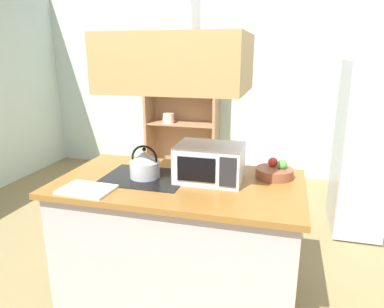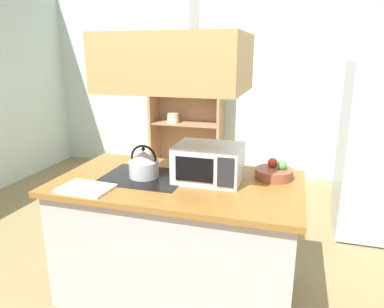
# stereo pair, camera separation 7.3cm
# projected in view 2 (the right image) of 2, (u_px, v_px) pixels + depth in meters

# --- Properties ---
(ground_plane) EXTENTS (7.80, 7.80, 0.00)m
(ground_plane) POSITION_uv_depth(u_px,v_px,m) (172.00, 290.00, 2.73)
(ground_plane) COLOR olive
(wall_back) EXTENTS (6.00, 0.12, 2.70)m
(wall_back) POSITION_uv_depth(u_px,v_px,m) (240.00, 83.00, 5.12)
(wall_back) COLOR silver
(wall_back) RESTS_ON ground
(kitchen_island) EXTENTS (1.73, 0.96, 0.90)m
(kitchen_island) POSITION_uv_depth(u_px,v_px,m) (179.00, 237.00, 2.62)
(kitchen_island) COLOR #B8AAA9
(kitchen_island) RESTS_ON ground
(range_hood) EXTENTS (0.90, 0.70, 1.17)m
(range_hood) POSITION_uv_depth(u_px,v_px,m) (176.00, 47.00, 2.25)
(range_hood) COLOR #AD864E
(dish_cabinet) EXTENTS (1.08, 0.40, 1.90)m
(dish_cabinet) POSITION_uv_depth(u_px,v_px,m) (187.00, 118.00, 5.27)
(dish_cabinet) COLOR #A77B55
(dish_cabinet) RESTS_ON ground
(kettle) EXTENTS (0.22, 0.22, 0.24)m
(kettle) POSITION_uv_depth(u_px,v_px,m) (144.00, 164.00, 2.54)
(kettle) COLOR #B8BAC2
(kettle) RESTS_ON kitchen_island
(cutting_board) EXTENTS (0.35, 0.26, 0.02)m
(cutting_board) POSITION_uv_depth(u_px,v_px,m) (86.00, 188.00, 2.33)
(cutting_board) COLOR white
(cutting_board) RESTS_ON kitchen_island
(microwave) EXTENTS (0.46, 0.35, 0.26)m
(microwave) POSITION_uv_depth(u_px,v_px,m) (208.00, 163.00, 2.47)
(microwave) COLOR silver
(microwave) RESTS_ON kitchen_island
(fruit_bowl) EXTENTS (0.27, 0.27, 0.14)m
(fruit_bowl) POSITION_uv_depth(u_px,v_px,m) (274.00, 172.00, 2.54)
(fruit_bowl) COLOR brown
(fruit_bowl) RESTS_ON kitchen_island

